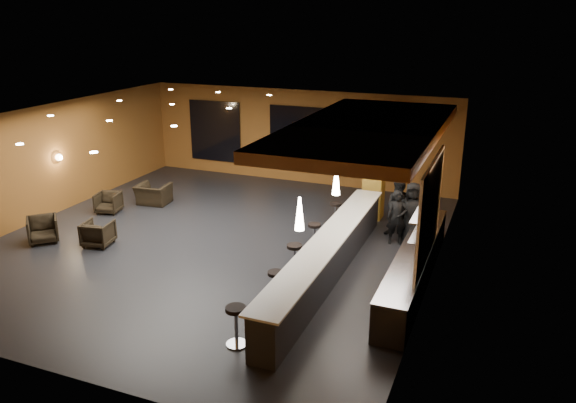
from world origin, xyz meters
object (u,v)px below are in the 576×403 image
at_px(staff_b, 400,208).
at_px(staff_c, 411,212).
at_px(prep_counter, 414,267).
at_px(armchair_d, 153,194).
at_px(armchair_b, 98,233).
at_px(bar_stool_1, 276,282).
at_px(bar_stool_4, 336,211).
at_px(armchair_a, 43,230).
at_px(pendant_2, 363,157).
at_px(bar_stool_0, 236,321).
at_px(bar_stool_3, 314,233).
at_px(column, 375,164).
at_px(staff_a, 397,218).
at_px(bar_counter, 328,259).
at_px(bar_stool_2, 294,255).
at_px(pendant_0, 300,214).
at_px(armchair_c, 108,203).
at_px(pendant_1, 336,181).

height_order(staff_b, staff_c, staff_c).
relative_size(prep_counter, armchair_d, 5.72).
bearing_deg(armchair_b, bar_stool_1, 158.43).
relative_size(prep_counter, bar_stool_4, 8.30).
bearing_deg(staff_c, armchair_a, -168.91).
bearing_deg(pendant_2, bar_stool_1, -98.92).
xyz_separation_m(bar_stool_0, bar_stool_3, (-0.15, 5.02, -0.07)).
relative_size(column, armchair_d, 3.34).
height_order(column, staff_a, column).
distance_m(bar_counter, staff_a, 2.99).
relative_size(column, staff_c, 2.01).
height_order(staff_b, bar_stool_0, staff_b).
xyz_separation_m(armchair_d, bar_stool_4, (6.34, 0.35, 0.12)).
height_order(armchair_d, bar_stool_2, bar_stool_2).
xyz_separation_m(armchair_b, bar_stool_1, (5.86, -1.15, 0.12)).
distance_m(column, bar_stool_3, 3.42).
height_order(armchair_d, bar_stool_3, bar_stool_3).
xyz_separation_m(staff_c, bar_stool_0, (-2.20, -6.54, -0.33)).
distance_m(bar_counter, armchair_b, 6.60).
xyz_separation_m(pendant_0, armchair_b, (-6.58, 1.57, -2.00)).
bearing_deg(armchair_c, staff_a, -8.23).
relative_size(staff_b, bar_stool_3, 2.35).
relative_size(staff_c, bar_stool_1, 2.35).
relative_size(staff_a, staff_c, 0.89).
height_order(prep_counter, bar_stool_4, prep_counter).
height_order(staff_c, armchair_a, staff_c).
xyz_separation_m(pendant_2, staff_b, (1.06, 0.34, -1.49)).
xyz_separation_m(prep_counter, bar_stool_2, (-2.84, -0.60, 0.07)).
distance_m(pendant_0, pendant_2, 5.00).
relative_size(armchair_b, bar_stool_3, 1.06).
bearing_deg(pendant_1, staff_b, 69.47).
distance_m(pendant_1, bar_stool_1, 2.89).
height_order(pendant_2, armchair_c, pendant_2).
relative_size(staff_a, armchair_d, 1.48).
height_order(pendant_0, bar_stool_0, pendant_0).
distance_m(pendant_1, armchair_d, 7.96).
xyz_separation_m(pendant_1, staff_c, (1.45, 2.57, -1.48)).
relative_size(column, pendant_1, 5.00).
bearing_deg(armchair_d, bar_stool_2, 146.61).
bearing_deg(staff_c, pendant_0, -116.83).
relative_size(staff_b, armchair_c, 2.33).
relative_size(staff_c, armchair_a, 2.15).
relative_size(pendant_1, bar_stool_4, 0.97).
distance_m(bar_counter, armchair_a, 8.24).
bearing_deg(bar_stool_1, armchair_c, 154.85).
xyz_separation_m(prep_counter, armchair_a, (-10.20, -1.31, -0.06)).
distance_m(pendant_2, bar_stool_0, 6.76).
xyz_separation_m(bar_stool_2, bar_stool_4, (-0.05, 3.61, -0.04)).
relative_size(pendant_0, staff_c, 0.40).
distance_m(staff_a, armchair_a, 9.98).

